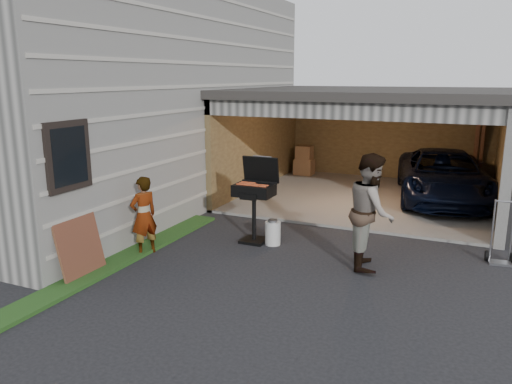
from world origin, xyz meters
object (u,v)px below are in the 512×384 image
man (371,211)px  plywood_panel (80,247)px  bbq_grill (255,193)px  minivan (443,178)px  hand_truck (500,251)px  propane_tank (273,233)px  woman (144,216)px

man → plywood_panel: 4.86m
bbq_grill → plywood_panel: size_ratio=1.64×
bbq_grill → plywood_panel: bearing=-123.6°
minivan → hand_truck: 4.40m
bbq_grill → propane_tank: 0.86m
woman → propane_tank: size_ratio=3.21×
woman → hand_truck: 6.40m
man → plywood_panel: man is taller
minivan → hand_truck: size_ratio=4.10×
propane_tank → plywood_panel: bearing=-129.3°
woman → man: man is taller
minivan → hand_truck: (1.29, -4.18, -0.43)m
man → propane_tank: man is taller
plywood_panel → hand_truck: hand_truck is taller
minivan → man: size_ratio=2.34×
man → bbq_grill: bearing=65.7°
propane_tank → hand_truck: (4.03, 0.74, -0.01)m
man → bbq_grill: (-2.35, 0.42, 0.00)m
propane_tank → man: bearing=-11.2°
propane_tank → minivan: bearing=60.9°
woman → man: size_ratio=0.74×
man → plywood_panel: size_ratio=1.95×
hand_truck → plywood_panel: bearing=-158.0°
plywood_panel → bbq_grill: bearing=56.4°
minivan → man: 5.38m
bbq_grill → hand_truck: bearing=9.1°
man → propane_tank: size_ratio=4.34×
woman → bbq_grill: (1.56, 1.48, 0.26)m
man → propane_tank: bearing=64.6°
minivan → plywood_panel: 9.17m
propane_tank → plywood_panel: 3.58m
man → bbq_grill: man is taller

